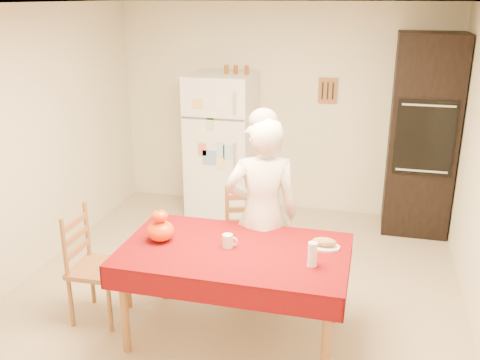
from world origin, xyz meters
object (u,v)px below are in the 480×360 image
(refrigerator, at_px, (222,145))
(coffee_mug, at_px, (228,241))
(pumpkin_lower, at_px, (161,231))
(chair_left, at_px, (90,261))
(wine_glass, at_px, (312,254))
(oven_cabinet, at_px, (422,136))
(bread_plate, at_px, (324,247))
(seated_woman, at_px, (262,215))
(dining_table, at_px, (235,257))
(chair_far, at_px, (248,236))

(refrigerator, relative_size, coffee_mug, 17.00)
(refrigerator, xyz_separation_m, pumpkin_lower, (0.22, -2.47, -0.01))
(chair_left, xyz_separation_m, wine_glass, (1.81, -0.10, 0.34))
(oven_cabinet, relative_size, bread_plate, 9.17)
(bread_plate, bearing_deg, oven_cabinet, 70.68)
(bread_plate, bearing_deg, pumpkin_lower, -171.75)
(pumpkin_lower, bearing_deg, seated_woman, 35.67)
(coffee_mug, xyz_separation_m, pumpkin_lower, (-0.53, -0.02, 0.03))
(dining_table, relative_size, wine_glass, 9.66)
(pumpkin_lower, bearing_deg, dining_table, -0.30)
(oven_cabinet, xyz_separation_m, chair_left, (-2.68, -2.53, -0.59))
(coffee_mug, height_order, bread_plate, coffee_mug)
(refrigerator, relative_size, seated_woman, 1.01)
(dining_table, xyz_separation_m, coffee_mug, (-0.06, 0.02, 0.12))
(pumpkin_lower, xyz_separation_m, bread_plate, (1.24, 0.18, -0.07))
(chair_far, relative_size, chair_left, 1.00)
(seated_woman, xyz_separation_m, coffee_mug, (-0.16, -0.48, -0.03))
(dining_table, distance_m, wine_glass, 0.63)
(refrigerator, distance_m, wine_glass, 2.95)
(refrigerator, distance_m, pumpkin_lower, 2.48)
(coffee_mug, bearing_deg, seated_woman, 71.35)
(dining_table, xyz_separation_m, chair_left, (-1.21, -0.02, -0.18))
(oven_cabinet, distance_m, coffee_mug, 2.94)
(refrigerator, bearing_deg, wine_glass, -61.47)
(oven_cabinet, relative_size, seated_woman, 1.31)
(seated_woman, bearing_deg, bread_plate, 133.58)
(refrigerator, distance_m, seated_woman, 2.17)
(refrigerator, xyz_separation_m, seated_woman, (0.92, -1.97, -0.01))
(bread_plate, bearing_deg, chair_far, 140.71)
(chair_far, bearing_deg, bread_plate, -57.48)
(seated_woman, bearing_deg, refrigerator, -81.27)
(refrigerator, distance_m, oven_cabinet, 2.29)
(chair_left, bearing_deg, wine_glass, -94.57)
(chair_far, height_order, wine_glass, chair_far)
(seated_woman, height_order, wine_glass, seated_woman)
(chair_left, distance_m, wine_glass, 1.84)
(seated_woman, distance_m, bread_plate, 0.63)
(chair_left, height_order, seated_woman, seated_woman)
(pumpkin_lower, xyz_separation_m, wine_glass, (1.18, -0.12, 0.01))
(chair_left, relative_size, bread_plate, 3.96)
(seated_woman, bearing_deg, chair_left, 5.21)
(oven_cabinet, distance_m, pumpkin_lower, 3.26)
(seated_woman, distance_m, pumpkin_lower, 0.85)
(seated_woman, distance_m, coffee_mug, 0.51)
(oven_cabinet, relative_size, dining_table, 1.29)
(refrigerator, relative_size, oven_cabinet, 0.77)
(chair_far, distance_m, seated_woman, 0.47)
(seated_woman, bearing_deg, pumpkin_lower, 19.47)
(wine_glass, bearing_deg, seated_woman, 128.49)
(chair_far, distance_m, bread_plate, 0.98)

